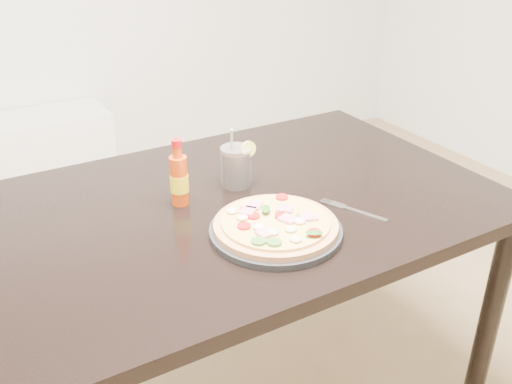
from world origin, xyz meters
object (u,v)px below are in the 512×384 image
hot_sauce_bottle (179,179)px  cola_cup (236,167)px  pizza (275,224)px  dining_table (234,228)px  fork (351,210)px  plate (276,231)px

hot_sauce_bottle → cola_cup: size_ratio=1.03×
pizza → hot_sauce_bottle: size_ratio=1.65×
dining_table → fork: bearing=-40.0°
cola_cup → pizza: bearing=-99.5°
fork → hot_sauce_bottle: bearing=121.2°
dining_table → hot_sauce_bottle: hot_sauce_bottle is taller
cola_cup → dining_table: bearing=-123.6°
plate → hot_sauce_bottle: (-0.13, 0.26, 0.06)m
pizza → hot_sauce_bottle: hot_sauce_bottle is taller
fork → dining_table: bearing=116.4°
pizza → cola_cup: 0.29m
dining_table → pizza: pizza is taller
cola_cup → fork: size_ratio=0.98×
dining_table → plate: plate is taller
hot_sauce_bottle → fork: bearing=-35.3°
hot_sauce_bottle → cola_cup: hot_sauce_bottle is taller
dining_table → plate: bearing=-87.4°
plate → cola_cup: 0.29m
cola_cup → fork: cola_cup is taller
cola_cup → plate: bearing=-99.3°
plate → dining_table: bearing=92.6°
pizza → fork: pizza is taller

